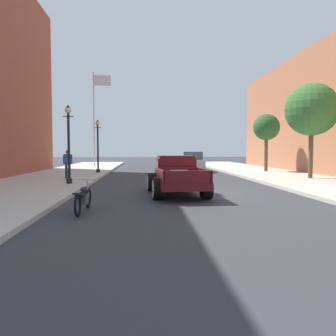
% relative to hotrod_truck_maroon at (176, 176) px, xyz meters
% --- Properties ---
extents(ground_plane, '(140.00, 140.00, 0.00)m').
position_rel_hotrod_truck_maroon_xyz_m(ground_plane, '(0.46, 0.45, -0.75)').
color(ground_plane, '#333338').
extents(sidewalk_left, '(5.50, 64.00, 0.15)m').
position_rel_hotrod_truck_maroon_xyz_m(sidewalk_left, '(-6.79, 0.45, -0.68)').
color(sidewalk_left, '#B7B2A8').
rests_on(sidewalk_left, ground).
extents(hotrod_truck_maroon, '(2.38, 5.02, 1.58)m').
position_rel_hotrod_truck_maroon_xyz_m(hotrod_truck_maroon, '(0.00, 0.00, 0.00)').
color(hotrod_truck_maroon, '#510F14').
rests_on(hotrod_truck_maroon, ground).
extents(motorcycle_parked, '(0.62, 2.12, 0.93)m').
position_rel_hotrod_truck_maroon_xyz_m(motorcycle_parked, '(-3.06, -3.91, -0.31)').
color(motorcycle_parked, black).
rests_on(motorcycle_parked, ground).
extents(car_background_silver, '(2.08, 4.41, 1.65)m').
position_rel_hotrod_truck_maroon_xyz_m(car_background_silver, '(2.63, 13.75, 0.01)').
color(car_background_silver, '#B7B7BC').
rests_on(car_background_silver, ground).
extents(pedestrian_sidewalk_left, '(0.53, 0.22, 1.65)m').
position_rel_hotrod_truck_maroon_xyz_m(pedestrian_sidewalk_left, '(-5.70, 5.98, 0.33)').
color(pedestrian_sidewalk_left, '#232847').
rests_on(pedestrian_sidewalk_left, sidewalk_left).
extents(street_lamp_near, '(0.50, 0.32, 3.85)m').
position_rel_hotrod_truck_maroon_xyz_m(street_lamp_near, '(-4.99, 3.07, 1.63)').
color(street_lamp_near, black).
rests_on(street_lamp_near, sidewalk_left).
extents(street_lamp_far, '(0.50, 0.32, 3.85)m').
position_rel_hotrod_truck_maroon_xyz_m(street_lamp_far, '(-4.68, 11.23, 1.63)').
color(street_lamp_far, black).
rests_on(street_lamp_far, sidewalk_left).
extents(flagpole, '(1.74, 0.16, 9.16)m').
position_rel_hotrod_truck_maroon_xyz_m(flagpole, '(-5.95, 19.64, 5.02)').
color(flagpole, '#B2B2B7').
rests_on(flagpole, sidewalk_left).
extents(street_tree_nearest, '(3.06, 3.06, 5.54)m').
position_rel_hotrod_truck_maroon_xyz_m(street_tree_nearest, '(8.47, 5.43, 3.39)').
color(street_tree_nearest, brown).
rests_on(street_tree_nearest, sidewalk_right).
extents(street_tree_second, '(2.02, 2.02, 4.41)m').
position_rel_hotrod_truck_maroon_xyz_m(street_tree_second, '(8.11, 11.77, 2.75)').
color(street_tree_second, brown).
rests_on(street_tree_second, sidewalk_right).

